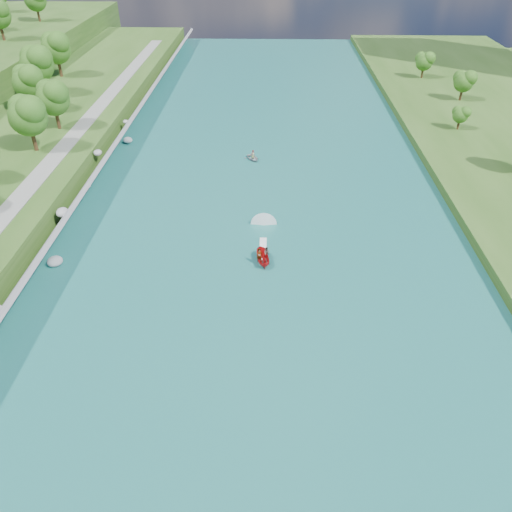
{
  "coord_description": "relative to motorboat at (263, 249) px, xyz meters",
  "views": [
    {
      "loc": [
        1.28,
        -36.57,
        35.82
      ],
      "look_at": [
        -0.06,
        11.02,
        2.5
      ],
      "focal_mm": 35.0,
      "sensor_mm": 36.0,
      "label": 1
    }
  ],
  "objects": [
    {
      "name": "ground",
      "position": [
        -0.7,
        -15.07,
        -0.7
      ],
      "size": [
        260.0,
        260.0,
        0.0
      ],
      "primitive_type": "plane",
      "color": "#2D5119",
      "rests_on": "ground"
    },
    {
      "name": "river_water",
      "position": [
        -0.7,
        4.93,
        -0.65
      ],
      "size": [
        55.0,
        240.0,
        0.1
      ],
      "primitive_type": "cube",
      "color": "#19625E",
      "rests_on": "ground"
    },
    {
      "name": "riprap_bank",
      "position": [
        -26.56,
        3.96,
        1.11
      ],
      "size": [
        4.96,
        236.0,
        4.38
      ],
      "color": "slate",
      "rests_on": "ground"
    },
    {
      "name": "riverside_path",
      "position": [
        -33.2,
        4.93,
        2.85
      ],
      "size": [
        3.0,
        200.0,
        0.1
      ],
      "primitive_type": "cube",
      "color": "gray",
      "rests_on": "berm_west"
    },
    {
      "name": "motorboat",
      "position": [
        0.0,
        0.0,
        0.0
      ],
      "size": [
        3.6,
        18.73,
        2.19
      ],
      "rotation": [
        0.0,
        0.0,
        3.33
      ],
      "color": "red",
      "rests_on": "river_water"
    },
    {
      "name": "raft",
      "position": [
        -2.22,
        28.48,
        -0.21
      ],
      "size": [
        3.54,
        3.9,
        1.68
      ],
      "rotation": [
        0.0,
        0.0,
        0.5
      ],
      "color": "gray",
      "rests_on": "river_water"
    }
  ]
}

